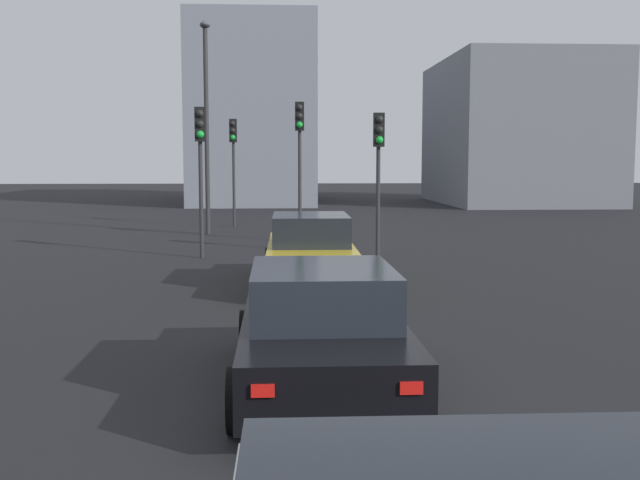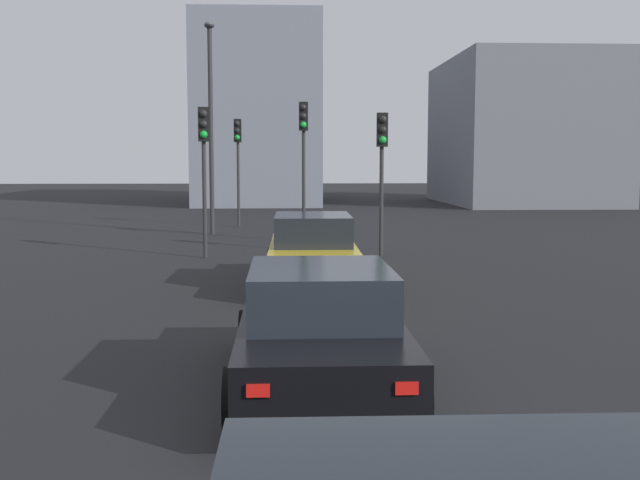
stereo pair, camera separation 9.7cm
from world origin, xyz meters
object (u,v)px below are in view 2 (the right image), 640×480
(traffic_light_far_right, at_px, (382,154))
(street_lamp_kerbside, at_px, (211,111))
(car_yellow_lead, at_px, (312,251))
(traffic_light_near_right, at_px, (238,150))
(car_black_second, at_px, (320,329))
(traffic_light_far_left, at_px, (304,142))
(traffic_light_near_left, at_px, (204,150))

(traffic_light_far_right, relative_size, street_lamp_kerbside, 0.52)
(car_yellow_lead, xyz_separation_m, traffic_light_far_right, (4.66, -2.05, 2.06))
(car_yellow_lead, relative_size, traffic_light_near_right, 1.13)
(car_black_second, distance_m, street_lamp_kerbside, 19.11)
(car_black_second, xyz_separation_m, traffic_light_near_right, (21.42, 2.20, 2.33))
(car_yellow_lead, bearing_deg, traffic_light_far_left, 0.60)
(traffic_light_far_left, bearing_deg, traffic_light_far_right, 30.47)
(traffic_light_far_right, xyz_separation_m, street_lamp_kerbside, (6.73, 5.19, 1.57))
(car_yellow_lead, xyz_separation_m, traffic_light_near_right, (14.28, 2.38, 2.30))
(car_yellow_lead, distance_m, traffic_light_far_right, 5.49)
(traffic_light_near_right, distance_m, traffic_light_far_left, 6.20)
(car_yellow_lead, xyz_separation_m, street_lamp_kerbside, (11.39, 3.14, 3.63))
(car_black_second, distance_m, traffic_light_far_left, 15.91)
(street_lamp_kerbside, bearing_deg, traffic_light_near_right, -14.75)
(traffic_light_near_left, bearing_deg, car_black_second, 3.92)
(street_lamp_kerbside, bearing_deg, car_yellow_lead, -164.57)
(car_yellow_lead, distance_m, traffic_light_near_right, 14.66)
(traffic_light_near_right, bearing_deg, car_yellow_lead, 12.25)
(traffic_light_near_left, bearing_deg, car_yellow_lead, 21.85)
(car_black_second, height_order, traffic_light_far_left, traffic_light_far_left)
(car_black_second, bearing_deg, traffic_light_near_left, 11.75)
(car_black_second, bearing_deg, traffic_light_far_right, -10.97)
(traffic_light_near_right, bearing_deg, car_black_second, 8.63)
(car_black_second, height_order, traffic_light_near_right, traffic_light_near_right)
(car_yellow_lead, relative_size, traffic_light_far_right, 1.23)
(traffic_light_far_left, bearing_deg, traffic_light_near_left, -31.93)
(car_yellow_lead, xyz_separation_m, car_black_second, (-7.14, 0.19, -0.03))
(car_black_second, distance_m, traffic_light_near_left, 12.29)
(car_black_second, distance_m, traffic_light_near_right, 21.65)
(traffic_light_near_left, height_order, street_lamp_kerbside, street_lamp_kerbside)
(traffic_light_near_left, height_order, traffic_light_far_left, traffic_light_far_left)
(traffic_light_far_right, bearing_deg, traffic_light_near_right, -156.37)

